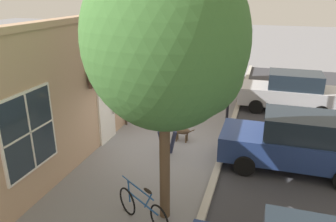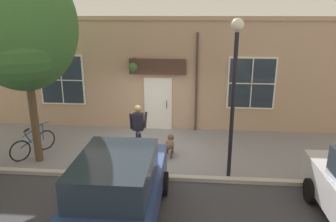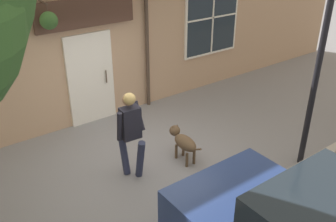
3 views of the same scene
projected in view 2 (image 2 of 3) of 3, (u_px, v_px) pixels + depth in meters
name	position (u px, v px, depth m)	size (l,w,h in m)	color
ground_plane	(148.00, 150.00, 11.34)	(90.00, 90.00, 0.00)	gray
storefront_facade	(155.00, 74.00, 12.91)	(0.95, 18.00, 4.43)	tan
pedestrian_walking	(138.00, 124.00, 10.86)	(0.64, 0.57, 1.68)	#282D47
dog_on_leash	(170.00, 144.00, 10.80)	(1.00, 0.31, 0.65)	brown
street_tree_by_curb	(22.00, 30.00, 9.24)	(3.40, 3.06, 6.08)	brown
leaning_bicycle	(33.00, 144.00, 10.88)	(1.56, 0.85, 1.01)	black
parked_car_mid_block	(118.00, 191.00, 7.11)	(4.30, 1.95, 1.75)	navy
street_lamp	(234.00, 78.00, 8.54)	(0.32, 0.32, 4.45)	black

